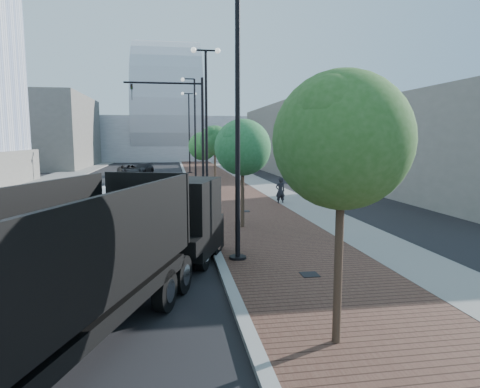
{
  "coord_description": "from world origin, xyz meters",
  "views": [
    {
      "loc": [
        -1.49,
        -3.41,
        4.03
      ],
      "look_at": [
        1.0,
        12.0,
        2.0
      ],
      "focal_mm": 31.75,
      "sensor_mm": 36.0,
      "label": 1
    }
  ],
  "objects": [
    {
      "name": "sidewalk",
      "position": [
        3.5,
        40.0,
        0.06
      ],
      "size": [
        7.0,
        140.0,
        0.12
      ],
      "primitive_type": "cube",
      "color": "#4C2D23",
      "rests_on": "ground"
    },
    {
      "name": "concrete_strip",
      "position": [
        6.2,
        40.0,
        0.07
      ],
      "size": [
        2.4,
        140.0,
        0.13
      ],
      "primitive_type": "cube",
      "color": "slate",
      "rests_on": "ground"
    },
    {
      "name": "curb",
      "position": [
        0.0,
        40.0,
        0.07
      ],
      "size": [
        0.3,
        140.0,
        0.14
      ],
      "primitive_type": "cube",
      "color": "gray",
      "rests_on": "ground"
    },
    {
      "name": "west_sidewalk",
      "position": [
        -13.0,
        40.0,
        0.06
      ],
      "size": [
        4.0,
        140.0,
        0.12
      ],
      "primitive_type": "cube",
      "color": "slate",
      "rests_on": "ground"
    },
    {
      "name": "dump_truck",
      "position": [
        -2.45,
        7.09,
        1.33
      ],
      "size": [
        6.68,
        13.28,
        3.16
      ],
      "rotation": [
        0.0,
        0.0,
        -0.35
      ],
      "color": "black",
      "rests_on": "ground"
    },
    {
      "name": "white_sedan",
      "position": [
        -5.48,
        21.48,
        0.65
      ],
      "size": [
        2.78,
        4.19,
        1.31
      ],
      "primitive_type": "imported",
      "rotation": [
        0.0,
        0.0,
        0.39
      ],
      "color": "silver",
      "rests_on": "ground"
    },
    {
      "name": "dark_car_mid",
      "position": [
        -6.0,
        43.9,
        0.64
      ],
      "size": [
        3.24,
        4.97,
        1.27
      ],
      "primitive_type": "imported",
      "rotation": [
        0.0,
        0.0,
        0.27
      ],
      "color": "black",
      "rests_on": "ground"
    },
    {
      "name": "dark_car_far",
      "position": [
        -4.84,
        46.93,
        0.6
      ],
      "size": [
        2.84,
        4.43,
        1.19
      ],
      "primitive_type": "imported",
      "rotation": [
        0.0,
        0.0,
        -0.31
      ],
      "color": "black",
      "rests_on": "ground"
    },
    {
      "name": "pedestrian",
      "position": [
        5.06,
        21.63,
        0.85
      ],
      "size": [
        0.68,
        0.51,
        1.7
      ],
      "primitive_type": "imported",
      "rotation": [
        0.0,
        0.0,
        3.32
      ],
      "color": "black",
      "rests_on": "ground"
    },
    {
      "name": "streetlight_1",
      "position": [
        0.49,
        10.0,
        4.34
      ],
      "size": [
        1.44,
        0.56,
        9.21
      ],
      "color": "black",
      "rests_on": "ground"
    },
    {
      "name": "streetlight_2",
      "position": [
        0.6,
        22.0,
        4.82
      ],
      "size": [
        1.72,
        0.56,
        9.28
      ],
      "color": "black",
      "rests_on": "ground"
    },
    {
      "name": "streetlight_3",
      "position": [
        0.49,
        34.0,
        4.34
      ],
      "size": [
        1.44,
        0.56,
        9.21
      ],
      "color": "black",
      "rests_on": "ground"
    },
    {
      "name": "streetlight_4",
      "position": [
        0.6,
        46.0,
        4.82
      ],
      "size": [
        1.72,
        0.56,
        9.28
      ],
      "color": "black",
      "rests_on": "ground"
    },
    {
      "name": "traffic_mast",
      "position": [
        -0.3,
        25.0,
        4.98
      ],
      "size": [
        5.09,
        0.2,
        8.0
      ],
      "color": "black",
      "rests_on": "ground"
    },
    {
      "name": "tree_0",
      "position": [
        1.65,
        4.02,
        3.99
      ],
      "size": [
        2.58,
        2.56,
        5.29
      ],
      "color": "#382619",
      "rests_on": "ground"
    },
    {
      "name": "tree_1",
      "position": [
        1.65,
        15.02,
        3.65
      ],
      "size": [
        2.51,
        2.49,
        4.91
      ],
      "color": "#382619",
      "rests_on": "ground"
    },
    {
      "name": "tree_2",
      "position": [
        1.65,
        27.02,
        3.91
      ],
      "size": [
        2.21,
        2.13,
        4.99
      ],
      "color": "#382619",
      "rests_on": "ground"
    },
    {
      "name": "tree_3",
      "position": [
        1.65,
        39.02,
        3.3
      ],
      "size": [
        2.82,
        2.82,
        4.72
      ],
      "color": "#382619",
      "rests_on": "ground"
    },
    {
      "name": "convention_center",
      "position": [
        -2.0,
        85.0,
        6.0
      ],
      "size": [
        50.0,
        30.0,
        50.0
      ],
      "color": "#9D9FA7",
      "rests_on": "ground"
    },
    {
      "name": "commercial_block_nw",
      "position": [
        -20.0,
        60.0,
        5.0
      ],
      "size": [
        14.0,
        20.0,
        10.0
      ],
      "primitive_type": "cube",
      "color": "#605E56",
      "rests_on": "ground"
    },
    {
      "name": "commercial_block_ne",
      "position": [
        16.0,
        50.0,
        4.0
      ],
      "size": [
        12.0,
        22.0,
        8.0
      ],
      "primitive_type": "cube",
      "color": "#65625B",
      "rests_on": "ground"
    },
    {
      "name": "utility_cover_1",
      "position": [
        2.4,
        8.0,
        0.13
      ],
      "size": [
        0.5,
        0.5,
        0.02
      ],
      "primitive_type": "cube",
      "color": "black",
      "rests_on": "sidewalk"
    },
    {
      "name": "utility_cover_2",
      "position": [
        2.4,
        19.0,
        0.13
      ],
      "size": [
        0.5,
        0.5,
        0.02
      ],
      "primitive_type": "cube",
      "color": "black",
      "rests_on": "sidewalk"
    }
  ]
}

